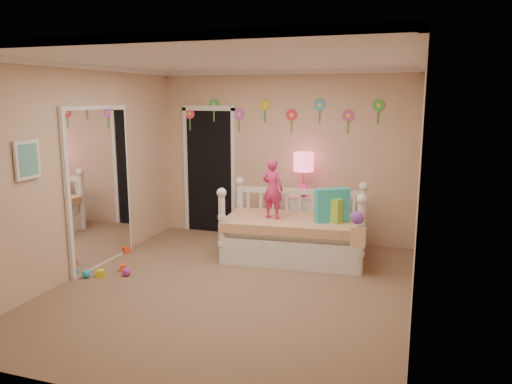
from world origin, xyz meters
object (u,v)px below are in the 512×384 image
(daybed, at_px, (294,222))
(table_lamp, at_px, (304,167))
(nightstand, at_px, (303,220))
(child, at_px, (273,189))

(daybed, xyz_separation_m, table_lamp, (-0.05, 0.72, 0.66))
(daybed, bearing_deg, table_lamp, 89.09)
(nightstand, distance_m, table_lamp, 0.81)
(nightstand, xyz_separation_m, table_lamp, (0.00, 0.00, 0.81))
(child, distance_m, table_lamp, 0.88)
(nightstand, bearing_deg, child, -109.95)
(child, bearing_deg, nightstand, -95.15)
(child, height_order, table_lamp, table_lamp)
(table_lamp, bearing_deg, child, -105.63)
(daybed, height_order, nightstand, daybed)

